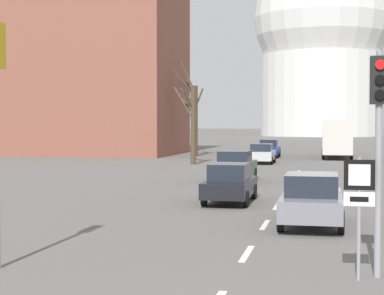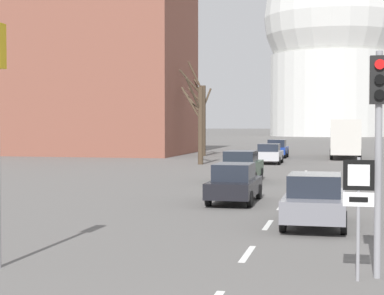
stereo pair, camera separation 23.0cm
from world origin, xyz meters
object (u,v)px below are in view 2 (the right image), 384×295
(route_sign_post, at_px, (358,197))
(sedan_near_left, at_px, (269,154))
(sedan_near_right, at_px, (277,148))
(sedan_mid_centre, at_px, (234,183))
(traffic_signal_near_right, at_px, (379,119))
(sedan_far_right, at_px, (241,166))
(sedan_far_left, at_px, (315,200))
(city_bus, at_px, (345,135))

(route_sign_post, relative_size, sedan_near_left, 0.59)
(sedan_near_right, bearing_deg, sedan_mid_centre, -87.41)
(route_sign_post, xyz_separation_m, sedan_near_right, (-5.93, 45.97, -0.82))
(traffic_signal_near_right, relative_size, sedan_near_right, 1.12)
(traffic_signal_near_right, height_order, route_sign_post, traffic_signal_near_right)
(sedan_far_right, bearing_deg, sedan_mid_centre, -83.15)
(sedan_mid_centre, relative_size, sedan_far_right, 0.94)
(route_sign_post, xyz_separation_m, sedan_far_left, (-1.09, 6.72, -0.86))
(city_bus, bearing_deg, sedan_far_left, -91.77)
(sedan_far_left, bearing_deg, traffic_signal_near_right, -76.96)
(sedan_near_right, bearing_deg, sedan_far_left, -82.97)
(sedan_far_left, distance_m, city_bus, 40.54)
(route_sign_post, bearing_deg, sedan_far_left, 99.17)
(route_sign_post, bearing_deg, sedan_far_right, 104.65)
(sedan_mid_centre, bearing_deg, route_sign_post, -69.79)
(sedan_near_right, xyz_separation_m, sedan_far_right, (0.46, -25.06, 0.01))
(sedan_near_right, distance_m, sedan_far_left, 39.55)
(traffic_signal_near_right, xyz_separation_m, sedan_near_left, (-6.07, 36.61, -2.41))
(sedan_near_left, height_order, sedan_near_right, sedan_near_right)
(traffic_signal_near_right, relative_size, sedan_near_left, 1.11)
(route_sign_post, xyz_separation_m, sedan_mid_centre, (-4.39, 11.92, -0.89))
(sedan_near_right, xyz_separation_m, sedan_mid_centre, (1.54, -34.06, -0.07))
(sedan_mid_centre, distance_m, sedan_far_right, 9.06)
(sedan_far_left, relative_size, city_bus, 0.40)
(sedan_far_left, xyz_separation_m, sedan_far_right, (-4.38, 14.20, 0.04))
(sedan_near_left, distance_m, sedan_far_right, 16.06)
(sedan_mid_centre, bearing_deg, traffic_signal_near_right, -67.55)
(sedan_near_left, relative_size, sedan_far_left, 0.95)
(sedan_far_left, bearing_deg, route_sign_post, -80.83)
(sedan_mid_centre, bearing_deg, sedan_near_right, 92.59)
(sedan_far_right, bearing_deg, sedan_near_right, 91.05)
(sedan_mid_centre, height_order, city_bus, city_bus)
(sedan_far_right, xyz_separation_m, city_bus, (5.63, 26.31, 1.19))
(sedan_near_left, bearing_deg, sedan_far_right, -89.22)
(sedan_near_right, height_order, sedan_far_right, sedan_far_right)
(sedan_near_left, height_order, sedan_far_left, sedan_far_left)
(sedan_near_right, height_order, sedan_far_left, sedan_near_right)
(traffic_signal_near_right, xyz_separation_m, sedan_far_right, (-5.86, 20.55, -2.34))
(route_sign_post, xyz_separation_m, city_bus, (0.16, 47.22, 0.38))
(sedan_near_left, bearing_deg, sedan_mid_centre, -87.03)
(sedan_far_right, bearing_deg, sedan_far_left, -72.84)
(sedan_near_right, bearing_deg, sedan_near_left, -88.46)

